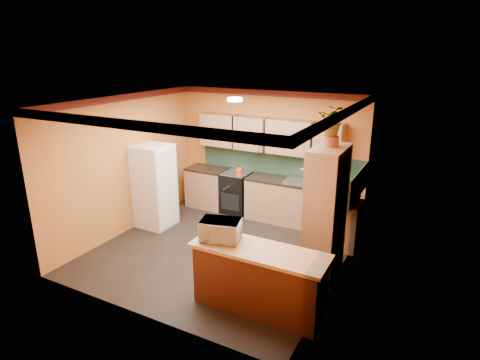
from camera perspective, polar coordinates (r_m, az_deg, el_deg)
name	(u,v)px	position (r m, az deg, el deg)	size (l,w,h in m)	color
room_shell	(227,135)	(6.92, -1.85, 6.39)	(4.24, 4.24, 2.72)	black
base_cabinets_back	(262,198)	(8.69, 3.11, -2.51)	(3.65, 0.60, 0.88)	#A17655
countertop_back	(262,177)	(8.54, 3.16, 0.38)	(3.65, 0.62, 0.04)	black
stove	(236,192)	(8.95, -0.52, -1.77)	(0.58, 0.58, 0.91)	black
kettle	(239,170)	(8.69, -0.11, 1.41)	(0.17, 0.17, 0.18)	red
sink	(297,181)	(8.25, 8.06, -0.15)	(0.48, 0.40, 0.03)	silver
base_cabinets_right	(337,223)	(7.65, 13.64, -5.97)	(0.60, 0.80, 0.88)	#A17655
countertop_right	(339,200)	(7.48, 13.90, -2.75)	(0.62, 0.80, 0.04)	black
fridge	(154,186)	(8.32, -12.07, -0.86)	(0.68, 0.66, 1.70)	white
pantry	(326,212)	(6.46, 12.08, -4.52)	(0.48, 0.90, 2.10)	#A17655
fern_pot	(332,141)	(6.17, 12.89, 5.38)	(0.22, 0.22, 0.16)	#943F24
fern	(333,121)	(6.11, 13.09, 8.24)	(0.42, 0.36, 0.46)	#A17655
breakfast_bar	(259,281)	(5.72, 2.66, -14.15)	(1.80, 0.55, 0.88)	#551C13
bar_top	(259,251)	(5.48, 2.73, -10.04)	(1.90, 0.65, 0.05)	tan
microwave	(220,230)	(5.66, -2.80, -7.12)	(0.55, 0.37, 0.30)	white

